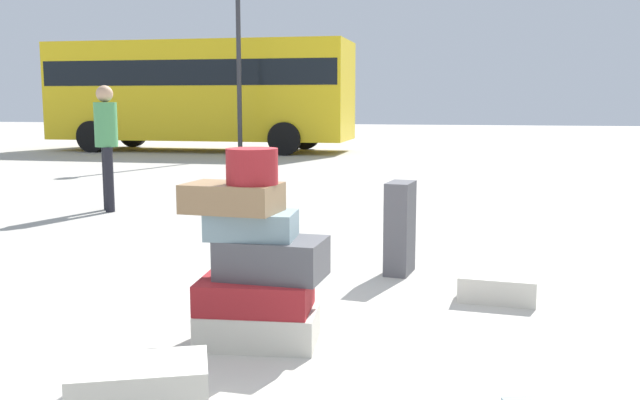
# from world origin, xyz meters

# --- Properties ---
(ground_plane) EXTENTS (80.00, 80.00, 0.00)m
(ground_plane) POSITION_xyz_m (0.00, 0.00, 0.00)
(ground_plane) COLOR #ADA89E
(suitcase_tower) EXTENTS (0.85, 0.55, 1.18)m
(suitcase_tower) POSITION_xyz_m (-0.22, 0.01, 0.48)
(suitcase_tower) COLOR beige
(suitcase_tower) RESTS_ON ground
(suitcase_cream_foreground_far) EXTENTS (0.70, 0.57, 0.29)m
(suitcase_cream_foreground_far) POSITION_xyz_m (-0.42, -1.16, 0.14)
(suitcase_cream_foreground_far) COLOR beige
(suitcase_cream_foreground_far) RESTS_ON ground
(suitcase_charcoal_behind_tower) EXTENTS (0.25, 0.38, 0.79)m
(suitcase_charcoal_behind_tower) POSITION_xyz_m (0.47, 1.90, 0.39)
(suitcase_charcoal_behind_tower) COLOR #4C4C51
(suitcase_charcoal_behind_tower) RESTS_ON ground
(suitcase_cream_upright_blue) EXTENTS (0.58, 0.37, 0.19)m
(suitcase_cream_upright_blue) POSITION_xyz_m (1.26, 1.21, 0.09)
(suitcase_cream_upright_blue) COLOR beige
(suitcase_cream_upright_blue) RESTS_ON ground
(person_bearded_onlooker) EXTENTS (0.30, 0.30, 1.67)m
(person_bearded_onlooker) POSITION_xyz_m (-3.67, 4.53, 1.00)
(person_bearded_onlooker) COLOR black
(person_bearded_onlooker) RESTS_ON ground
(parked_bus) EXTENTS (8.78, 2.76, 3.15)m
(parked_bus) POSITION_xyz_m (-6.65, 15.59, 1.83)
(parked_bus) COLOR yellow
(parked_bus) RESTS_ON ground
(lamp_post) EXTENTS (0.36, 0.36, 5.92)m
(lamp_post) POSITION_xyz_m (-4.74, 13.37, 3.88)
(lamp_post) COLOR #333338
(lamp_post) RESTS_ON ground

